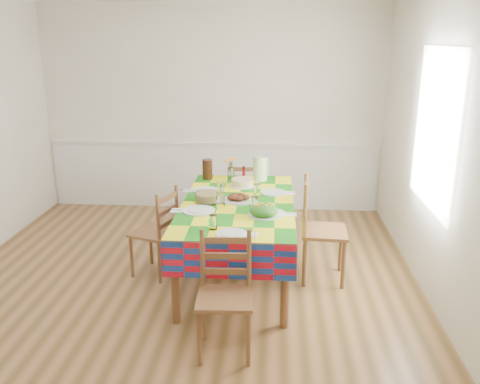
% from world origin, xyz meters
% --- Properties ---
extents(room, '(4.58, 5.08, 2.78)m').
position_xyz_m(room, '(0.00, 0.00, 1.35)').
color(room, brown).
rests_on(room, ground).
extents(wainscot, '(4.41, 0.06, 0.92)m').
position_xyz_m(wainscot, '(0.00, 2.48, 0.49)').
color(wainscot, silver).
rests_on(wainscot, room).
extents(window_right, '(0.00, 1.40, 1.40)m').
position_xyz_m(window_right, '(2.23, 0.30, 1.50)').
color(window_right, white).
rests_on(window_right, room).
extents(dining_table, '(1.06, 1.97, 0.77)m').
position_xyz_m(dining_table, '(0.50, 0.39, 0.68)').
color(dining_table, brown).
rests_on(dining_table, room).
extents(setting_near_head, '(0.41, 0.27, 0.12)m').
position_xyz_m(setting_near_head, '(0.46, -0.40, 0.79)').
color(setting_near_head, silver).
rests_on(setting_near_head, dining_table).
extents(setting_left_near, '(0.54, 0.32, 0.14)m').
position_xyz_m(setting_left_near, '(0.23, 0.15, 0.80)').
color(setting_left_near, silver).
rests_on(setting_left_near, dining_table).
extents(setting_left_far, '(0.49, 0.29, 0.13)m').
position_xyz_m(setting_left_far, '(0.20, 0.69, 0.80)').
color(setting_left_far, silver).
rests_on(setting_left_far, dining_table).
extents(setting_right_near, '(0.48, 0.28, 0.12)m').
position_xyz_m(setting_right_near, '(0.78, 0.11, 0.79)').
color(setting_right_near, silver).
rests_on(setting_right_near, dining_table).
extents(setting_right_far, '(0.48, 0.28, 0.12)m').
position_xyz_m(setting_right_far, '(0.78, 0.68, 0.79)').
color(setting_right_far, silver).
rests_on(setting_right_far, dining_table).
extents(meat_platter, '(0.37, 0.26, 0.07)m').
position_xyz_m(meat_platter, '(0.50, 0.42, 0.79)').
color(meat_platter, silver).
rests_on(meat_platter, dining_table).
extents(salad_platter, '(0.28, 0.28, 0.12)m').
position_xyz_m(salad_platter, '(0.76, 0.03, 0.81)').
color(salad_platter, silver).
rests_on(salad_platter, dining_table).
extents(pasta_bowl, '(0.25, 0.25, 0.09)m').
position_xyz_m(pasta_bowl, '(0.22, 0.39, 0.81)').
color(pasta_bowl, white).
rests_on(pasta_bowl, dining_table).
extents(cake, '(0.28, 0.28, 0.08)m').
position_xyz_m(cake, '(0.51, 0.95, 0.80)').
color(cake, silver).
rests_on(cake, dining_table).
extents(serving_utensils, '(0.15, 0.33, 0.01)m').
position_xyz_m(serving_utensils, '(0.67, 0.28, 0.77)').
color(serving_utensils, black).
rests_on(serving_utensils, dining_table).
extents(flower_vase, '(0.16, 0.13, 0.25)m').
position_xyz_m(flower_vase, '(0.36, 1.21, 0.87)').
color(flower_vase, white).
rests_on(flower_vase, dining_table).
extents(hot_sauce, '(0.03, 0.03, 0.13)m').
position_xyz_m(hot_sauce, '(0.50, 1.26, 0.83)').
color(hot_sauce, red).
rests_on(hot_sauce, dining_table).
extents(green_pitcher, '(0.15, 0.15, 0.26)m').
position_xyz_m(green_pitcher, '(0.69, 1.19, 0.90)').
color(green_pitcher, '#C4E5A2').
rests_on(green_pitcher, dining_table).
extents(tea_pitcher, '(0.11, 0.11, 0.22)m').
position_xyz_m(tea_pitcher, '(0.10, 1.20, 0.88)').
color(tea_pitcher, black).
rests_on(tea_pitcher, dining_table).
extents(name_card, '(0.09, 0.03, 0.02)m').
position_xyz_m(name_card, '(0.48, -0.57, 0.78)').
color(name_card, silver).
rests_on(name_card, dining_table).
extents(chair_near, '(0.43, 0.41, 0.92)m').
position_xyz_m(chair_near, '(0.50, -0.85, 0.45)').
color(chair_near, brown).
rests_on(chair_near, room).
extents(chair_far, '(0.40, 0.38, 0.89)m').
position_xyz_m(chair_far, '(0.50, 1.63, 0.44)').
color(chair_far, brown).
rests_on(chair_far, room).
extents(chair_left, '(0.49, 0.50, 0.90)m').
position_xyz_m(chair_left, '(-0.29, 0.37, 0.44)').
color(chair_left, brown).
rests_on(chair_left, room).
extents(chair_right, '(0.45, 0.47, 1.01)m').
position_xyz_m(chair_right, '(1.29, 0.39, 0.50)').
color(chair_right, brown).
rests_on(chair_right, room).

